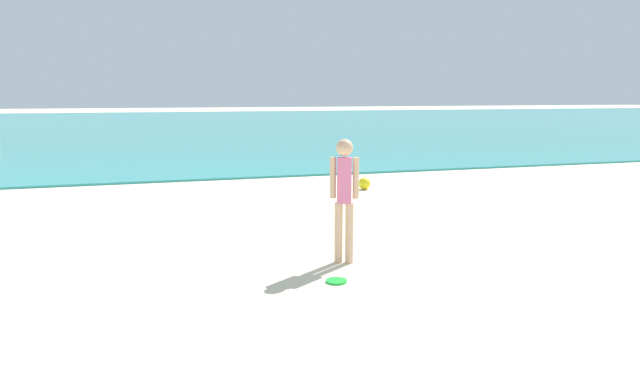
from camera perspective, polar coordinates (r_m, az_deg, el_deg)
water at (r=45.13m, az=-13.48°, el=6.83°), size 160.00×60.00×0.06m
person_standing at (r=7.51m, az=2.50°, el=-0.15°), size 0.37×0.23×1.70m
frisbee at (r=6.96m, az=1.70°, el=-9.11°), size 0.26×0.26×0.03m
beach_ball at (r=13.60m, az=4.58°, el=0.88°), size 0.29×0.29×0.29m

